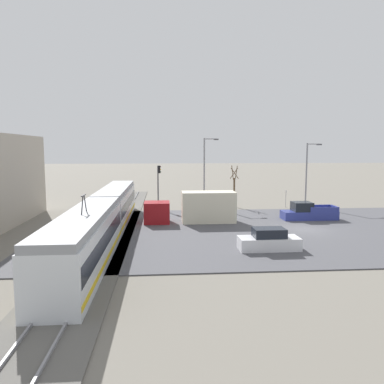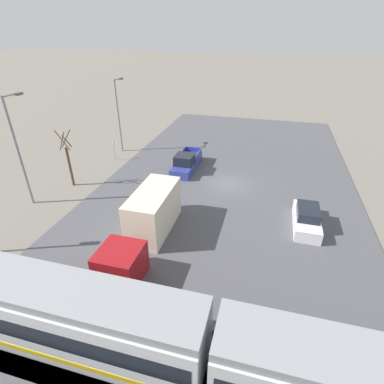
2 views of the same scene
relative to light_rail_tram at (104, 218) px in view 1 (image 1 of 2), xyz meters
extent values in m
plane|color=slate|center=(2.08, -18.00, -1.77)|extent=(320.00, 320.00, 0.00)
cube|color=#4C4C51|center=(2.08, -18.00, -1.73)|extent=(23.19, 47.75, 0.08)
cube|color=#5B5954|center=(2.08, 0.00, -1.73)|extent=(64.03, 4.40, 0.08)
cube|color=gray|center=(2.08, -0.72, -1.62)|extent=(62.75, 0.10, 0.14)
cube|color=gray|center=(2.08, 0.72, -1.62)|extent=(62.75, 0.10, 0.14)
cube|color=silver|center=(-7.93, 0.00, -0.17)|extent=(15.51, 2.70, 3.05)
cube|color=black|center=(-7.93, 0.00, 0.20)|extent=(15.05, 2.73, 1.02)
cube|color=gold|center=(-7.93, 0.00, -1.11)|extent=(15.36, 2.74, 0.29)
cube|color=gray|center=(-7.93, 0.00, 1.58)|extent=(15.51, 2.49, 0.44)
cube|color=silver|center=(7.93, 0.00, -0.17)|extent=(15.51, 2.70, 3.05)
cube|color=black|center=(7.93, 0.00, 0.20)|extent=(15.05, 2.73, 1.02)
cube|color=gold|center=(7.93, 0.00, -1.11)|extent=(15.36, 2.74, 0.29)
cube|color=gray|center=(7.93, 0.00, 1.58)|extent=(15.51, 2.49, 0.44)
cylinder|color=#2D2D33|center=(-8.38, 0.00, 2.35)|extent=(0.66, 0.07, 1.15)
cylinder|color=#2D2D33|center=(-7.48, 0.00, 2.35)|extent=(0.66, 0.07, 1.15)
cube|color=#2D2D33|center=(-7.93, 0.00, 2.90)|extent=(1.10, 0.08, 0.06)
cube|color=maroon|center=(6.17, -4.26, -0.63)|extent=(2.41, 2.54, 2.11)
cube|color=beige|center=(6.17, -9.50, -0.14)|extent=(2.41, 5.39, 3.11)
cube|color=#196B38|center=(7.38, -9.50, 0.17)|extent=(0.02, 2.70, 0.78)
cube|color=navy|center=(6.83, -20.34, -1.25)|extent=(1.97, 5.75, 0.89)
cube|color=black|center=(6.83, -19.54, -0.32)|extent=(1.81, 1.96, 0.96)
cube|color=navy|center=(7.73, -21.55, -0.55)|extent=(0.12, 2.88, 0.52)
cube|color=navy|center=(5.92, -21.55, -0.55)|extent=(0.12, 2.88, 0.52)
cube|color=navy|center=(6.83, -23.10, -0.55)|extent=(1.81, 0.23, 0.52)
cube|color=red|center=(7.60, -23.19, -0.98)|extent=(0.14, 0.04, 0.18)
cube|color=silver|center=(-4.63, -12.68, -1.23)|extent=(1.79, 4.48, 0.93)
cube|color=black|center=(-4.63, -12.68, -0.42)|extent=(1.54, 2.33, 0.68)
cylinder|color=#47474C|center=(15.49, -4.30, 0.95)|extent=(0.16, 0.16, 5.44)
cube|color=black|center=(15.49, -4.48, 3.19)|extent=(0.28, 0.22, 0.95)
sphere|color=#390606|center=(15.49, -4.60, 3.51)|extent=(0.18, 0.18, 0.18)
sphere|color=yellow|center=(15.49, -4.60, 3.19)|extent=(0.18, 0.18, 0.18)
sphere|color=black|center=(15.49, -4.60, 2.87)|extent=(0.18, 0.18, 0.18)
cylinder|color=brown|center=(16.22, -14.09, 0.12)|extent=(0.24, 0.24, 3.78)
cylinder|color=brown|center=(16.47, -14.09, 2.60)|extent=(0.09, 1.05, 1.44)
cylinder|color=brown|center=(16.22, -13.84, 2.73)|extent=(1.27, 0.09, 1.75)
cylinder|color=brown|center=(15.97, -14.09, 2.60)|extent=(0.09, 1.05, 1.44)
cylinder|color=brown|center=(16.22, -14.34, 2.73)|extent=(1.27, 0.09, 1.75)
cylinder|color=gray|center=(17.64, -10.34, 2.68)|extent=(0.20, 0.20, 8.91)
cylinder|color=gray|center=(17.64, -11.14, 7.02)|extent=(0.12, 1.60, 0.12)
cube|color=#515156|center=(17.64, -11.89, 6.96)|extent=(0.36, 0.60, 0.18)
cylinder|color=gray|center=(15.85, -23.46, 2.35)|extent=(0.20, 0.20, 8.24)
cylinder|color=gray|center=(15.85, -24.26, 6.35)|extent=(0.12, 1.60, 0.12)
cube|color=#515156|center=(15.85, -25.01, 6.29)|extent=(0.36, 0.60, 0.18)
cylinder|color=gray|center=(15.32, -20.65, -0.65)|extent=(0.06, 0.06, 2.25)
cube|color=white|center=(15.32, -20.68, 0.26)|extent=(0.32, 0.02, 0.44)
cube|color=red|center=(15.32, -20.69, 0.26)|extent=(0.31, 0.01, 0.10)
camera|label=1|loc=(-31.19, -4.85, 5.75)|focal=35.00mm
camera|label=2|loc=(-1.23, 7.31, 11.45)|focal=28.00mm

